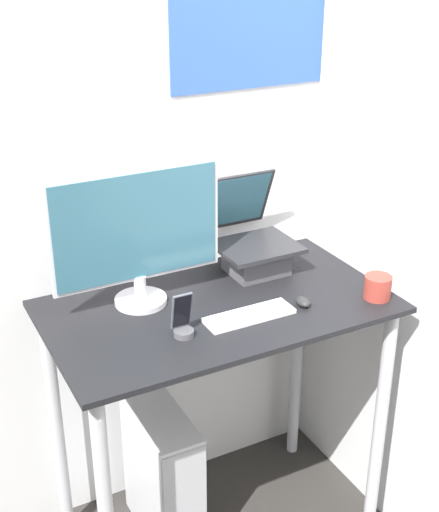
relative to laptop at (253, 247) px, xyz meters
The scene contains 9 objects.
wall_back 0.38m from the laptop, 135.64° to the left, with size 6.00×0.06×2.60m.
desk 0.42m from the laptop, 142.82° to the right, with size 1.17×0.67×1.04m.
laptop is the anchor object (origin of this frame).
monitor 0.50m from the laptop, behind, with size 0.59×0.18×0.48m.
keyboard 0.38m from the laptop, 121.66° to the right, with size 0.31×0.10×0.02m.
mouse 0.33m from the laptop, 88.53° to the right, with size 0.04×0.07×0.03m.
cell_phone 0.53m from the laptop, 144.23° to the right, with size 0.06×0.06×0.15m.
computer_tower 0.95m from the laptop, 169.63° to the right, with size 0.18×0.42×0.56m.
mug 0.48m from the laptop, 56.00° to the right, with size 0.09×0.09×0.08m.
Camera 1 is at (-0.98, -1.56, 2.21)m, focal length 50.00 mm.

